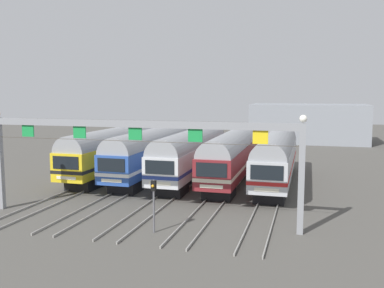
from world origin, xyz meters
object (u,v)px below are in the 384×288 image
object	(u,v)px
commuter_train_silver	(192,151)
commuter_train_maroon	(233,153)
commuter_train_blue	(153,150)
commuter_train_yellow	(115,149)
yard_signal_mast	(154,196)
catenary_gantry	(135,140)
commuter_train_stainless	(277,155)

from	to	relation	value
commuter_train_silver	commuter_train_maroon	distance (m)	3.95
commuter_train_blue	commuter_train_silver	xyz separation A→B (m)	(3.95, -0.00, -0.00)
commuter_train_yellow	yard_signal_mast	xyz separation A→B (m)	(9.86, -15.55, -0.48)
commuter_train_yellow	catenary_gantry	xyz separation A→B (m)	(7.89, -13.50, 2.54)
commuter_train_yellow	commuter_train_maroon	size ratio (longest dim) A/B	1.00
commuter_train_blue	commuter_train_maroon	size ratio (longest dim) A/B	1.00
commuter_train_yellow	commuter_train_stainless	xyz separation A→B (m)	(15.78, 0.00, 0.00)
yard_signal_mast	commuter_train_stainless	bearing A→B (deg)	69.16
commuter_train_blue	commuter_train_stainless	bearing A→B (deg)	0.00
commuter_train_maroon	commuter_train_stainless	world-z (taller)	same
yard_signal_mast	catenary_gantry	bearing A→B (deg)	133.91
commuter_train_stainless	catenary_gantry	world-z (taller)	catenary_gantry
commuter_train_maroon	commuter_train_stainless	xyz separation A→B (m)	(3.95, 0.00, 0.00)
commuter_train_yellow	commuter_train_maroon	distance (m)	11.84
commuter_train_blue	catenary_gantry	xyz separation A→B (m)	(3.95, -13.50, 2.54)
commuter_train_silver	commuter_train_maroon	bearing A→B (deg)	0.06
commuter_train_yellow	catenary_gantry	size ratio (longest dim) A/B	0.86
commuter_train_blue	commuter_train_silver	bearing A→B (deg)	-0.06
commuter_train_silver	commuter_train_maroon	world-z (taller)	commuter_train_maroon
commuter_train_stainless	catenary_gantry	bearing A→B (deg)	-120.31
commuter_train_blue	yard_signal_mast	bearing A→B (deg)	-69.16
commuter_train_maroon	catenary_gantry	distance (m)	14.29
commuter_train_yellow	yard_signal_mast	world-z (taller)	commuter_train_yellow
commuter_train_silver	yard_signal_mast	world-z (taller)	commuter_train_silver
commuter_train_yellow	commuter_train_stainless	bearing A→B (deg)	0.00
commuter_train_stainless	yard_signal_mast	bearing A→B (deg)	-110.84
commuter_train_blue	commuter_train_maroon	distance (m)	7.89
commuter_train_yellow	commuter_train_maroon	bearing A→B (deg)	0.00
yard_signal_mast	commuter_train_yellow	bearing A→B (deg)	122.39
commuter_train_silver	commuter_train_stainless	xyz separation A→B (m)	(7.89, 0.00, 0.00)
commuter_train_yellow	catenary_gantry	world-z (taller)	catenary_gantry
commuter_train_silver	commuter_train_maroon	size ratio (longest dim) A/B	1.00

